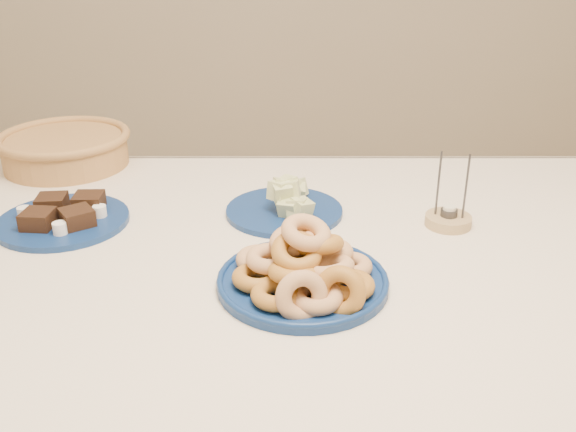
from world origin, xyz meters
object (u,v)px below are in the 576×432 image
object	(u,v)px
melon_plate	(287,204)
brownie_plate	(64,217)
dining_table	(288,298)
wicker_basket	(65,148)
donut_platter	(304,271)
candle_holder	(448,219)

from	to	relation	value
melon_plate	brownie_plate	distance (m)	0.48
dining_table	wicker_basket	size ratio (longest dim) A/B	3.84
melon_plate	brownie_plate	world-z (taller)	melon_plate
donut_platter	wicker_basket	distance (m)	0.87
donut_platter	wicker_basket	size ratio (longest dim) A/B	0.75
wicker_basket	melon_plate	bearing A→B (deg)	-28.26
donut_platter	melon_plate	bearing A→B (deg)	95.64
donut_platter	wicker_basket	world-z (taller)	donut_platter
melon_plate	wicker_basket	world-z (taller)	same
candle_holder	wicker_basket	bearing A→B (deg)	158.16
brownie_plate	dining_table	bearing A→B (deg)	-15.06
brownie_plate	candle_holder	size ratio (longest dim) A/B	2.08
wicker_basket	dining_table	bearing A→B (deg)	-40.02
donut_platter	candle_holder	distance (m)	0.40
donut_platter	melon_plate	size ratio (longest dim) A/B	1.20
dining_table	candle_holder	bearing A→B (deg)	19.51
wicker_basket	candle_holder	world-z (taller)	candle_holder
dining_table	donut_platter	world-z (taller)	donut_platter
dining_table	melon_plate	xyz separation A→B (m)	(-0.00, 0.18, 0.13)
donut_platter	brownie_plate	bearing A→B (deg)	152.41
dining_table	donut_platter	distance (m)	0.20
brownie_plate	donut_platter	bearing A→B (deg)	-27.59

